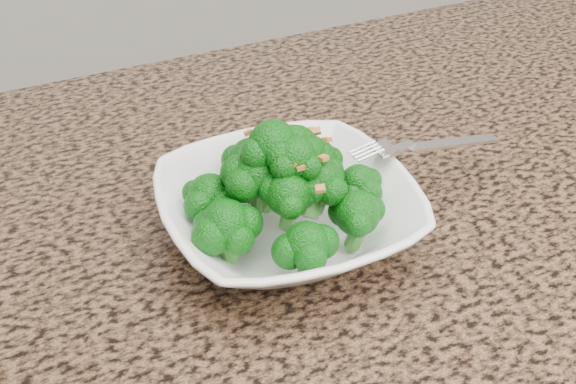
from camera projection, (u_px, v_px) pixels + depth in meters
name	position (u px, v px, depth m)	size (l,w,h in m)	color
granite_counter	(508.00, 277.00, 0.63)	(1.64, 1.04, 0.03)	brown
bowl	(288.00, 213.00, 0.63)	(0.22, 0.22, 0.05)	white
broccoli_pile	(288.00, 151.00, 0.59)	(0.19, 0.19, 0.08)	#0B640C
garlic_topping	(288.00, 107.00, 0.57)	(0.12, 0.12, 0.01)	orange
fork	(406.00, 146.00, 0.66)	(0.18, 0.03, 0.01)	silver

